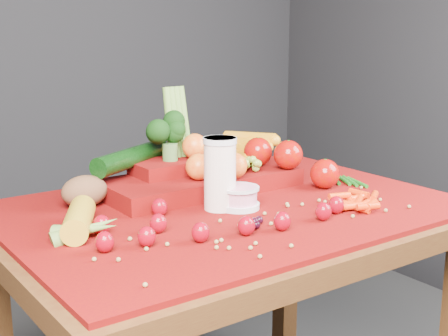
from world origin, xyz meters
TOP-DOWN VIEW (x-y plane):
  - table at (0.00, 0.00)m, footprint 1.10×0.80m
  - red_cloth at (0.00, 0.00)m, footprint 1.05×0.75m
  - milk_glass at (-0.04, -0.01)m, footprint 0.08×0.08m
  - yogurt_bowl at (0.00, -0.04)m, footprint 0.10×0.10m
  - strawberry_scatter at (-0.15, -0.14)m, footprint 0.58×0.28m
  - dark_grape_cluster at (-0.05, -0.17)m, footprint 0.06×0.05m
  - soybean_scatter at (0.00, -0.20)m, footprint 0.84×0.24m
  - corn_ear at (-0.38, -0.01)m, footprint 0.24×0.26m
  - potato at (-0.29, 0.19)m, footprint 0.11×0.08m
  - baby_carrot_pile at (0.25, -0.19)m, footprint 0.18×0.18m
  - green_bean_pile at (0.39, -0.01)m, footprint 0.14×0.12m
  - produce_mound at (0.05, 0.16)m, footprint 0.61×0.38m

SIDE VIEW (x-z plane):
  - table at x=0.00m, z-range 0.28..1.03m
  - red_cloth at x=0.00m, z-range 0.75..0.76m
  - soybean_scatter at x=0.00m, z-range 0.76..0.77m
  - green_bean_pile at x=0.39m, z-range 0.76..0.77m
  - dark_grape_cluster at x=-0.05m, z-range 0.76..0.79m
  - baby_carrot_pile at x=0.25m, z-range 0.76..0.79m
  - corn_ear at x=-0.38m, z-range 0.76..0.81m
  - strawberry_scatter at x=-0.15m, z-range 0.76..0.81m
  - yogurt_bowl at x=0.00m, z-range 0.76..0.82m
  - potato at x=-0.29m, z-range 0.76..0.84m
  - produce_mound at x=0.05m, z-range 0.69..0.95m
  - milk_glass at x=-0.04m, z-range 0.77..0.94m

